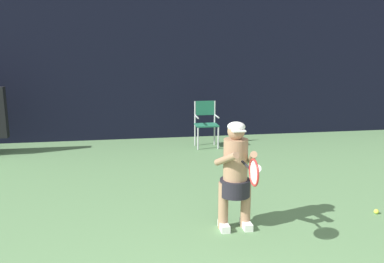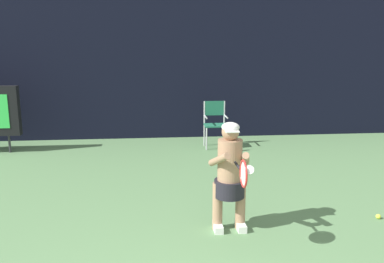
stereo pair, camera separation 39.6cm
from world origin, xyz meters
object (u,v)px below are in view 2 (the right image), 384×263
(umpire_chair, at_px, (215,121))
(water_bottle, at_px, (238,146))
(tennis_player, at_px, (230,173))
(tennis_racket, at_px, (243,173))
(tennis_ball_loose, at_px, (378,216))

(umpire_chair, xyz_separation_m, water_bottle, (0.45, -0.47, -0.50))
(tennis_player, height_order, tennis_racket, tennis_player)
(umpire_chair, bearing_deg, tennis_ball_loose, -69.57)
(umpire_chair, height_order, water_bottle, umpire_chair)
(tennis_ball_loose, bearing_deg, water_bottle, 106.76)
(tennis_player, bearing_deg, umpire_chair, 83.44)
(umpire_chair, relative_size, tennis_ball_loose, 15.88)
(umpire_chair, xyz_separation_m, tennis_ball_loose, (1.60, -4.30, -0.58))
(umpire_chair, bearing_deg, tennis_racket, -95.53)
(umpire_chair, bearing_deg, tennis_player, -96.56)
(water_bottle, xyz_separation_m, tennis_ball_loose, (1.15, -3.83, -0.09))
(water_bottle, bearing_deg, tennis_ball_loose, -73.24)
(water_bottle, distance_m, tennis_racket, 4.74)
(water_bottle, height_order, tennis_ball_loose, water_bottle)
(tennis_player, bearing_deg, water_bottle, 76.36)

